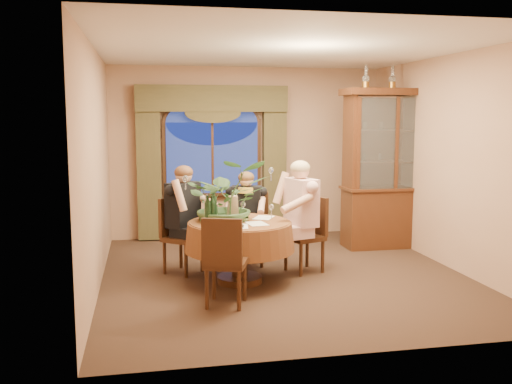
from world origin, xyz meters
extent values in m
plane|color=black|center=(0.00, 0.00, 0.00)|extent=(5.00, 5.00, 0.00)
plane|color=#A1765A|center=(0.00, 2.50, 1.40)|extent=(4.50, 0.00, 4.50)
plane|color=#A1765A|center=(2.25, 0.00, 1.40)|extent=(0.00, 5.00, 5.00)
plane|color=white|center=(0.00, 0.00, 2.80)|extent=(5.00, 5.00, 0.00)
cube|color=#3F3920|center=(-1.63, 2.38, 1.18)|extent=(0.38, 0.14, 2.32)
cube|color=#3F3920|center=(0.43, 2.38, 1.18)|extent=(0.38, 0.14, 2.32)
cylinder|color=maroon|center=(-0.60, -0.23, 0.38)|extent=(1.38, 1.38, 0.75)
cube|color=#391A0B|center=(1.97, 1.24, 1.20)|extent=(1.48, 0.58, 2.41)
cube|color=black|center=(0.30, 0.09, 0.48)|extent=(0.54, 0.54, 0.96)
cube|color=black|center=(-0.30, 0.61, 0.48)|extent=(0.54, 0.54, 0.96)
cube|color=black|center=(-1.24, 0.33, 0.48)|extent=(0.59, 0.59, 0.96)
cube|color=black|center=(-0.88, -1.02, 0.48)|extent=(0.54, 0.54, 0.96)
imported|color=#375932|center=(-0.73, -0.08, 1.38)|extent=(0.99, 1.10, 0.86)
imported|color=#485628|center=(-0.57, -0.24, 0.77)|extent=(0.16, 0.16, 0.05)
cylinder|color=black|center=(-0.78, -0.57, 0.76)|extent=(0.33, 0.33, 0.02)
cylinder|color=tan|center=(-0.98, -0.17, 0.92)|extent=(0.07, 0.07, 0.33)
cylinder|color=black|center=(-0.99, -0.30, 0.92)|extent=(0.07, 0.07, 0.33)
cylinder|color=black|center=(-0.89, -0.09, 0.92)|extent=(0.07, 0.07, 0.33)
cylinder|color=black|center=(-0.93, -0.27, 0.92)|extent=(0.07, 0.07, 0.33)
cube|color=white|center=(-0.43, -0.43, 0.75)|extent=(0.25, 0.33, 0.00)
cube|color=white|center=(-0.27, -0.06, 0.75)|extent=(0.32, 0.36, 0.00)
cube|color=white|center=(-0.66, -0.55, 0.75)|extent=(0.25, 0.33, 0.00)
camera|label=1|loc=(-1.71, -6.85, 2.00)|focal=40.00mm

